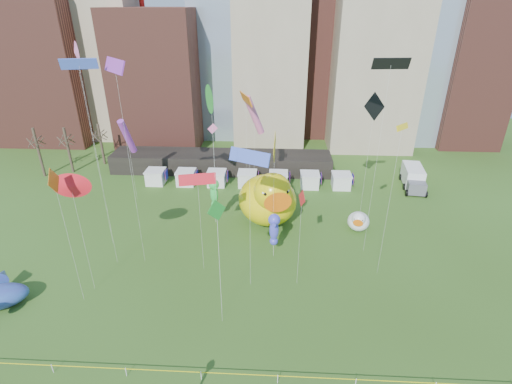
# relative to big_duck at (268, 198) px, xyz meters

# --- Properties ---
(ground) EXTENTS (160.00, 160.00, 0.00)m
(ground) POSITION_rel_big_duck_xyz_m (-4.65, -24.43, -3.71)
(ground) COLOR #314C17
(ground) RESTS_ON ground
(skyline) EXTENTS (101.00, 23.00, 68.00)m
(skyline) POSITION_rel_big_duck_xyz_m (-2.40, 36.64, 17.73)
(skyline) COLOR brown
(skyline) RESTS_ON ground
(pavilion) EXTENTS (38.00, 6.00, 3.20)m
(pavilion) POSITION_rel_big_duck_xyz_m (-8.65, 17.57, -2.11)
(pavilion) COLOR black
(pavilion) RESTS_ON ground
(vendor_tents) EXTENTS (33.24, 2.80, 2.40)m
(vendor_tents) POSITION_rel_big_duck_xyz_m (-3.63, 11.57, -2.60)
(vendor_tents) COLOR white
(vendor_tents) RESTS_ON ground
(bare_trees) EXTENTS (8.44, 6.44, 8.50)m
(bare_trees) POSITION_rel_big_duck_xyz_m (-34.81, 16.11, 0.30)
(bare_trees) COLOR #382B21
(bare_trees) RESTS_ON ground
(caution_tape) EXTENTS (50.00, 0.06, 0.90)m
(caution_tape) POSITION_rel_big_duck_xyz_m (-4.65, -24.43, -3.03)
(caution_tape) COLOR white
(caution_tape) RESTS_ON ground
(big_duck) EXTENTS (9.65, 11.36, 8.08)m
(big_duck) POSITION_rel_big_duck_xyz_m (0.00, 0.00, 0.00)
(big_duck) COLOR yellow
(big_duck) RESTS_ON ground
(small_duck) EXTENTS (3.57, 4.20, 2.98)m
(small_duck) POSITION_rel_big_duck_xyz_m (11.71, -1.25, -2.34)
(small_duck) COLOR white
(small_duck) RESTS_ON ground
(seahorse_green) EXTENTS (1.67, 1.91, 6.36)m
(seahorse_green) POSITION_rel_big_duck_xyz_m (-7.09, -0.34, 0.98)
(seahorse_green) COLOR silver
(seahorse_green) RESTS_ON ground
(seahorse_purple) EXTENTS (1.38, 1.73, 5.67)m
(seahorse_purple) POSITION_rel_big_duck_xyz_m (0.81, -7.68, 0.28)
(seahorse_purple) COLOR silver
(seahorse_purple) RESTS_ON ground
(box_truck) EXTENTS (3.71, 7.77, 3.18)m
(box_truck) POSITION_rel_big_duck_xyz_m (22.88, 12.58, -2.08)
(box_truck) COLOR white
(box_truck) RESTS_ON ground
(kite_0) EXTENTS (3.72, 1.31, 11.50)m
(kite_0) POSITION_rel_big_duck_xyz_m (-6.93, -10.38, 7.20)
(kite_0) COLOR silver
(kite_0) RESTS_ON ground
(kite_1) EXTENTS (1.47, 0.34, 12.02)m
(kite_1) POSITION_rel_big_duck_xyz_m (-7.87, 5.64, 7.11)
(kite_1) COLOR silver
(kite_1) RESTS_ON ground
(kite_2) EXTENTS (2.92, 1.99, 17.56)m
(kite_2) POSITION_rel_big_duck_xyz_m (12.22, 0.53, 11.93)
(kite_2) COLOR silver
(kite_2) RESTS_ON ground
(kite_3) EXTENTS (0.94, 2.00, 21.46)m
(kite_3) POSITION_rel_big_duck_xyz_m (-4.00, -17.08, 16.68)
(kite_3) COLOR silver
(kite_3) RESTS_ON ground
(kite_4) EXTENTS (1.46, 1.45, 16.79)m
(kite_4) POSITION_rel_big_duck_xyz_m (12.29, -10.07, 12.51)
(kite_4) COLOR silver
(kite_4) RESTS_ON ground
(kite_5) EXTENTS (3.85, 2.24, 14.94)m
(kite_5) POSITION_rel_big_duck_xyz_m (-1.54, -12.73, 10.58)
(kite_5) COLOR silver
(kite_5) RESTS_ON ground
(kite_6) EXTENTS (1.84, 3.87, 17.09)m
(kite_6) POSITION_rel_big_duck_xyz_m (-2.87, 0.68, 12.73)
(kite_6) COLOR silver
(kite_6) RESTS_ON ground
(kite_7) EXTENTS (1.43, 3.32, 12.57)m
(kite_7) POSITION_rel_big_duck_xyz_m (-20.04, 5.97, 6.12)
(kite_7) COLOR silver
(kite_7) RESTS_ON ground
(kite_8) EXTENTS (0.51, 1.90, 11.08)m
(kite_8) POSITION_rel_big_duck_xyz_m (3.37, -12.34, 6.17)
(kite_8) COLOR silver
(kite_8) RESTS_ON ground
(kite_9) EXTENTS (1.34, 1.90, 23.38)m
(kite_9) POSITION_rel_big_duck_xyz_m (-19.10, -5.89, 18.57)
(kite_9) COLOR silver
(kite_9) RESTS_ON ground
(kite_10) EXTENTS (3.68, 0.91, 22.05)m
(kite_10) POSITION_rel_big_duck_xyz_m (11.58, -5.96, 17.67)
(kite_10) COLOR silver
(kite_10) RESTS_ON ground
(kite_11) EXTENTS (1.28, 1.62, 12.82)m
(kite_11) POSITION_rel_big_duck_xyz_m (-3.83, -18.14, 7.82)
(kite_11) COLOR silver
(kite_11) RESTS_ON ground
(kite_12) EXTENTS (0.25, 3.48, 14.50)m
(kite_12) POSITION_rel_big_duck_xyz_m (0.67, -5.56, 8.93)
(kite_12) COLOR silver
(kite_12) RESTS_ON ground
(kite_13) EXTENTS (3.24, 1.23, 22.28)m
(kite_13) POSITION_rel_big_duck_xyz_m (-17.03, -9.78, 17.92)
(kite_13) COLOR silver
(kite_13) RESTS_ON ground
(kite_14) EXTENTS (0.51, 2.52, 14.38)m
(kite_14) POSITION_rel_big_duck_xyz_m (-18.04, -16.05, 9.17)
(kite_14) COLOR silver
(kite_14) RESTS_ON ground
(kite_15) EXTENTS (3.16, 3.44, 22.21)m
(kite_15) POSITION_rel_big_duck_xyz_m (-13.97, -9.33, 17.78)
(kite_15) COLOR silver
(kite_15) RESTS_ON ground
(kite_16) EXTENTS (2.46, 0.51, 12.99)m
(kite_16) POSITION_rel_big_duck_xyz_m (-17.69, -14.33, 8.05)
(kite_16) COLOR silver
(kite_16) RESTS_ON ground
(kite_17) EXTENTS (2.96, 2.73, 16.45)m
(kite_17) POSITION_rel_big_duck_xyz_m (-2.04, 3.38, 10.08)
(kite_17) COLOR silver
(kite_17) RESTS_ON ground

